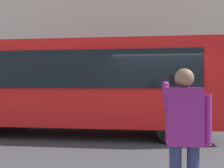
# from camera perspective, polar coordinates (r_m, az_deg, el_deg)

# --- Properties ---
(ground_plane) EXTENTS (60.00, 60.00, 0.00)m
(ground_plane) POSITION_cam_1_polar(r_m,az_deg,el_deg) (7.95, 9.89, -12.16)
(ground_plane) COLOR #38383A
(building_facade_far) EXTENTS (28.00, 1.55, 12.00)m
(building_facade_far) POSITION_cam_1_polar(r_m,az_deg,el_deg) (15.19, 8.47, 16.47)
(building_facade_far) COLOR beige
(building_facade_far) RESTS_ON ground_plane
(red_bus) EXTENTS (9.05, 2.54, 3.08)m
(red_bus) POSITION_cam_1_polar(r_m,az_deg,el_deg) (8.52, -7.96, 0.05)
(red_bus) COLOR red
(red_bus) RESTS_ON ground_plane
(pedestrian_photographer) EXTENTS (0.53, 0.52, 1.70)m
(pedestrian_photographer) POSITION_cam_1_polar(r_m,az_deg,el_deg) (3.06, 16.14, -9.94)
(pedestrian_photographer) COLOR #1E2347
(pedestrian_photographer) RESTS_ON sidewalk_curb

